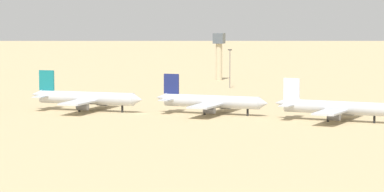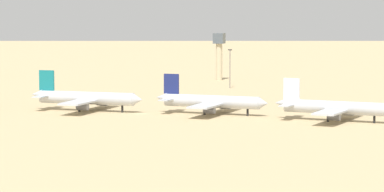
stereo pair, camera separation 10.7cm
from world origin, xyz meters
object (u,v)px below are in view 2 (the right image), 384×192
at_px(parked_jet_navy_4, 211,101).
at_px(control_tower, 219,52).
at_px(parked_jet_white_5, 334,108).
at_px(light_pole_mid, 230,66).
at_px(parked_jet_teal_3, 86,98).

height_order(parked_jet_navy_4, control_tower, control_tower).
xyz_separation_m(parked_jet_white_5, light_pole_mid, (-65.54, 111.18, 5.55)).
relative_size(parked_jet_teal_3, parked_jet_white_5, 1.05).
relative_size(parked_jet_white_5, control_tower, 1.77).
height_order(control_tower, light_pole_mid, control_tower).
height_order(parked_jet_navy_4, parked_jet_white_5, parked_jet_navy_4).
xyz_separation_m(control_tower, light_pole_mid, (17.49, -43.53, -4.08)).
height_order(parked_jet_teal_3, light_pole_mid, light_pole_mid).
bearing_deg(parked_jet_white_5, parked_jet_teal_3, -174.71).
distance_m(parked_jet_teal_3, parked_jet_navy_4, 45.54).
relative_size(parked_jet_teal_3, parked_jet_navy_4, 1.04).
bearing_deg(light_pole_mid, parked_jet_white_5, -59.48).
height_order(parked_jet_navy_4, light_pole_mid, light_pole_mid).
height_order(parked_jet_teal_3, parked_jet_navy_4, parked_jet_teal_3).
distance_m(parked_jet_white_5, light_pole_mid, 129.18).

